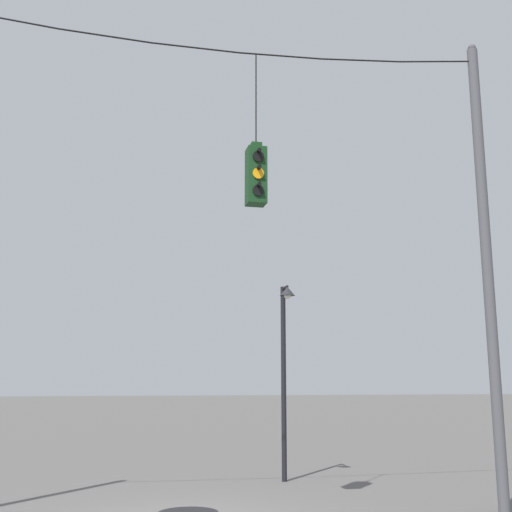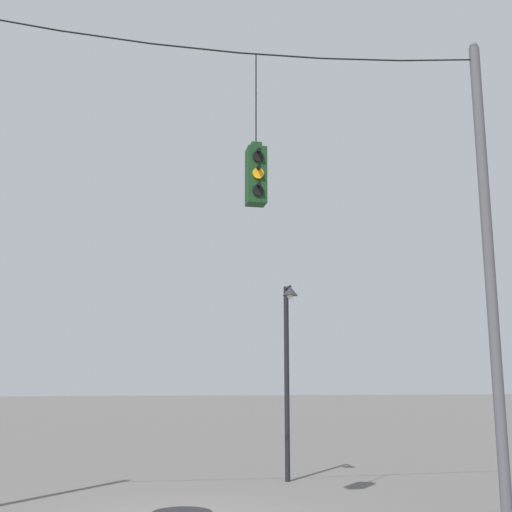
# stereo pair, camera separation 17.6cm
# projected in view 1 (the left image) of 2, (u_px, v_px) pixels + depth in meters

# --- Properties ---
(utility_pole_right) EXTENTS (0.20, 0.20, 8.99)m
(utility_pole_right) POSITION_uv_depth(u_px,v_px,m) (487.00, 263.00, 12.12)
(utility_pole_right) COLOR #4C4C51
(utility_pole_right) RESTS_ON ground_plane
(span_wire) EXTENTS (11.20, 0.03, 0.42)m
(span_wire) POSITION_uv_depth(u_px,v_px,m) (196.00, 41.00, 11.66)
(span_wire) COLOR black
(traffic_light_over_intersection) EXTENTS (0.34, 0.58, 2.89)m
(traffic_light_over_intersection) POSITION_uv_depth(u_px,v_px,m) (256.00, 175.00, 11.42)
(traffic_light_over_intersection) COLOR #143819
(street_lamp) EXTENTS (0.36, 0.64, 4.56)m
(street_lamp) POSITION_uv_depth(u_px,v_px,m) (285.00, 350.00, 15.31)
(street_lamp) COLOR black
(street_lamp) RESTS_ON ground_plane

